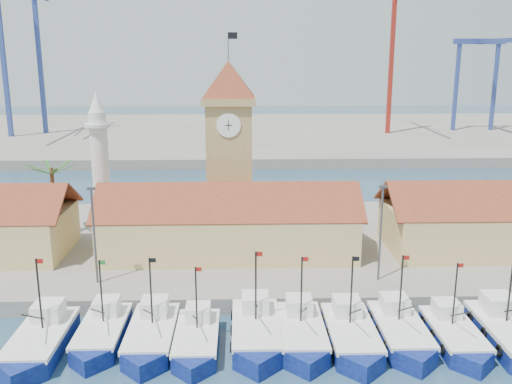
{
  "coord_description": "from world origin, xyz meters",
  "views": [
    {
      "loc": [
        1.19,
        -37.27,
        22.24
      ],
      "look_at": [
        2.77,
        18.0,
        8.49
      ],
      "focal_mm": 40.0,
      "sensor_mm": 36.0,
      "label": 1
    }
  ],
  "objects_px": {
    "minaret": "(100,162)",
    "boat_5": "(302,336)",
    "clock_tower": "(229,145)",
    "boat_0": "(39,344)"
  },
  "relations": [
    {
      "from": "minaret",
      "to": "boat_5",
      "type": "bearing_deg",
      "value": -50.32
    },
    {
      "from": "boat_5",
      "to": "minaret",
      "type": "height_order",
      "value": "minaret"
    },
    {
      "from": "boat_5",
      "to": "minaret",
      "type": "distance_m",
      "value": 33.93
    },
    {
      "from": "clock_tower",
      "to": "boat_0",
      "type": "bearing_deg",
      "value": -120.29
    },
    {
      "from": "boat_5",
      "to": "boat_0",
      "type": "bearing_deg",
      "value": -177.7
    },
    {
      "from": "boat_0",
      "to": "boat_5",
      "type": "relative_size",
      "value": 1.05
    },
    {
      "from": "boat_5",
      "to": "clock_tower",
      "type": "distance_m",
      "value": 26.41
    },
    {
      "from": "boat_0",
      "to": "boat_5",
      "type": "distance_m",
      "value": 19.92
    },
    {
      "from": "boat_5",
      "to": "clock_tower",
      "type": "relative_size",
      "value": 0.43
    },
    {
      "from": "clock_tower",
      "to": "minaret",
      "type": "xyz_separation_m",
      "value": [
        -15.0,
        2.0,
        -2.23
      ]
    }
  ]
}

